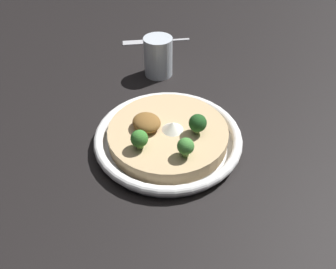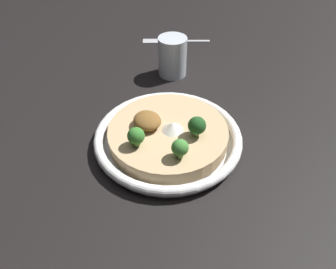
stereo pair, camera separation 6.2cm
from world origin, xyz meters
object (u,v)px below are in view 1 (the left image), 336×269
at_px(broccoli_back_left, 186,147).
at_px(broccoli_front_left, 198,123).
at_px(fork_utensil, 149,41).
at_px(risotto_bowl, 168,137).
at_px(drinking_glass, 158,57).
at_px(broccoli_back, 139,139).

bearing_deg(broccoli_back_left, broccoli_front_left, -60.53).
relative_size(broccoli_back_left, fork_utensil, 0.20).
distance_m(risotto_bowl, broccoli_front_left, 0.07).
distance_m(risotto_bowl, drinking_glass, 0.26).
bearing_deg(risotto_bowl, fork_utensil, -30.88).
height_order(broccoli_back_left, drinking_glass, drinking_glass).
xyz_separation_m(broccoli_front_left, broccoli_back, (0.03, 0.11, -0.00)).
bearing_deg(fork_utensil, risotto_bowl, 89.49).
bearing_deg(broccoli_front_left, risotto_bowl, 40.56).
bearing_deg(risotto_bowl, drinking_glass, -33.00).
height_order(risotto_bowl, fork_utensil, risotto_bowl).
distance_m(broccoli_back_left, drinking_glass, 0.33).
bearing_deg(drinking_glass, broccoli_back_left, 150.99).
bearing_deg(drinking_glass, broccoli_back, 136.99).
relative_size(broccoli_front_left, drinking_glass, 0.41).
height_order(risotto_bowl, broccoli_front_left, broccoli_front_left).
height_order(drinking_glass, fork_utensil, drinking_glass).
relative_size(broccoli_back, fork_utensil, 0.21).
xyz_separation_m(broccoli_front_left, broccoli_back_left, (-0.03, 0.06, -0.00)).
xyz_separation_m(broccoli_front_left, fork_utensil, (0.42, -0.19, -0.06)).
distance_m(broccoli_back_left, fork_utensil, 0.52).
distance_m(broccoli_back, fork_utensil, 0.49).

